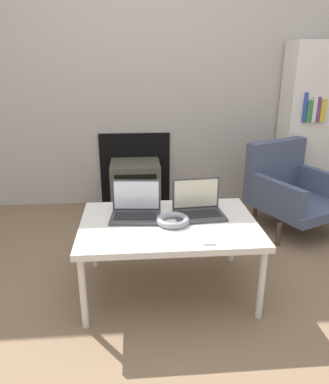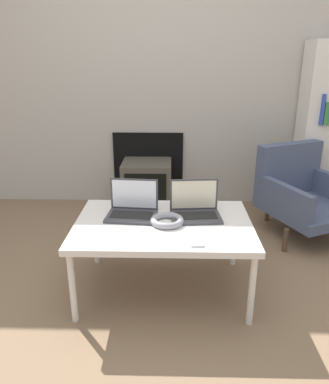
{
  "view_description": "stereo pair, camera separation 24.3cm",
  "coord_description": "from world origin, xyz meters",
  "px_view_note": "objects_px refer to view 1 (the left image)",
  "views": [
    {
      "loc": [
        -0.19,
        -1.64,
        1.37
      ],
      "look_at": [
        0.0,
        0.64,
        0.53
      ],
      "focal_mm": 35.0,
      "sensor_mm": 36.0,
      "label": 1
    },
    {
      "loc": [
        0.05,
        -1.64,
        1.37
      ],
      "look_at": [
        0.0,
        0.64,
        0.53
      ],
      "focal_mm": 35.0,
      "sensor_mm": 36.0,
      "label": 2
    }
  ],
  "objects_px": {
    "laptop_left": "(136,209)",
    "phone": "(207,239)",
    "armchair": "(289,187)",
    "headphones": "(173,220)",
    "laptop_right": "(198,207)",
    "tv": "(136,187)"
  },
  "relations": [
    {
      "from": "laptop_left",
      "to": "phone",
      "type": "bearing_deg",
      "value": -37.45
    },
    {
      "from": "laptop_left",
      "to": "armchair",
      "type": "bearing_deg",
      "value": 35.9
    },
    {
      "from": "laptop_left",
      "to": "headphones",
      "type": "bearing_deg",
      "value": -24.54
    },
    {
      "from": "laptop_right",
      "to": "tv",
      "type": "xyz_separation_m",
      "value": [
        -0.37,
        1.19,
        -0.27
      ]
    },
    {
      "from": "laptop_left",
      "to": "laptop_right",
      "type": "distance_m",
      "value": 0.38
    },
    {
      "from": "laptop_right",
      "to": "armchair",
      "type": "xyz_separation_m",
      "value": [
        0.9,
        0.76,
        -0.16
      ]
    },
    {
      "from": "laptop_right",
      "to": "phone",
      "type": "height_order",
      "value": "laptop_right"
    },
    {
      "from": "headphones",
      "to": "armchair",
      "type": "height_order",
      "value": "armchair"
    },
    {
      "from": "headphones",
      "to": "phone",
      "type": "relative_size",
      "value": 1.53
    },
    {
      "from": "tv",
      "to": "armchair",
      "type": "distance_m",
      "value": 1.35
    },
    {
      "from": "headphones",
      "to": "tv",
      "type": "height_order",
      "value": "headphones"
    },
    {
      "from": "tv",
      "to": "laptop_right",
      "type": "bearing_deg",
      "value": -72.51
    },
    {
      "from": "laptop_right",
      "to": "armchair",
      "type": "height_order",
      "value": "armchair"
    },
    {
      "from": "laptop_left",
      "to": "tv",
      "type": "relative_size",
      "value": 0.68
    },
    {
      "from": "laptop_right",
      "to": "phone",
      "type": "bearing_deg",
      "value": -96.23
    },
    {
      "from": "laptop_left",
      "to": "tv",
      "type": "xyz_separation_m",
      "value": [
        0.0,
        1.19,
        -0.27
      ]
    },
    {
      "from": "laptop_left",
      "to": "tv",
      "type": "bearing_deg",
      "value": 94.86
    },
    {
      "from": "laptop_left",
      "to": "laptop_right",
      "type": "height_order",
      "value": "same"
    },
    {
      "from": "tv",
      "to": "phone",
      "type": "bearing_deg",
      "value": -76.49
    },
    {
      "from": "laptop_left",
      "to": "headphones",
      "type": "relative_size",
      "value": 1.6
    },
    {
      "from": "laptop_left",
      "to": "headphones",
      "type": "height_order",
      "value": "laptop_left"
    },
    {
      "from": "laptop_right",
      "to": "phone",
      "type": "xyz_separation_m",
      "value": [
        -0.01,
        -0.34,
        -0.04
      ]
    }
  ]
}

